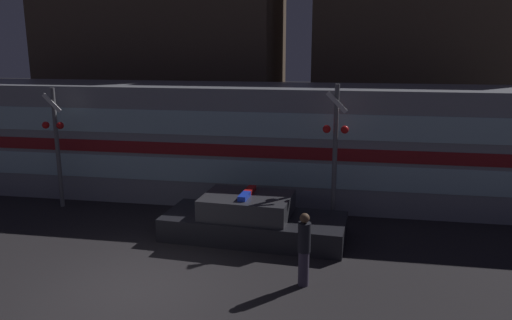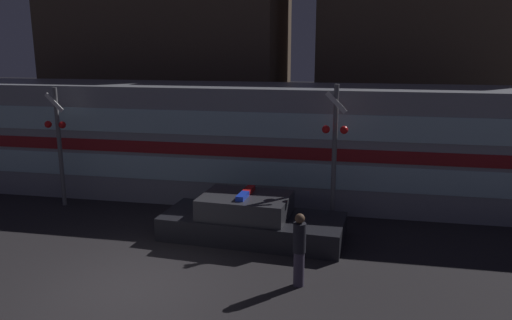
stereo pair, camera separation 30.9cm
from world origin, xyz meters
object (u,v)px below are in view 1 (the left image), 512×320
Objects in this scene: train at (257,142)px; police_car at (252,221)px; pedestrian at (304,249)px; crossing_signal_near at (335,150)px.

train is 3.93m from police_car.
pedestrian is 3.86m from crossing_signal_near.
train is 14.41× the size of pedestrian.
crossing_signal_near is (0.49, 3.58, 1.36)m from pedestrian.
train is at bearing 102.12° from police_car.
pedestrian is (1.53, -2.42, 0.35)m from police_car.
pedestrian is at bearing -71.38° from train.
police_car is 3.04× the size of pedestrian.
crossing_signal_near reaches higher than train.
pedestrian is at bearing -53.62° from police_car.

